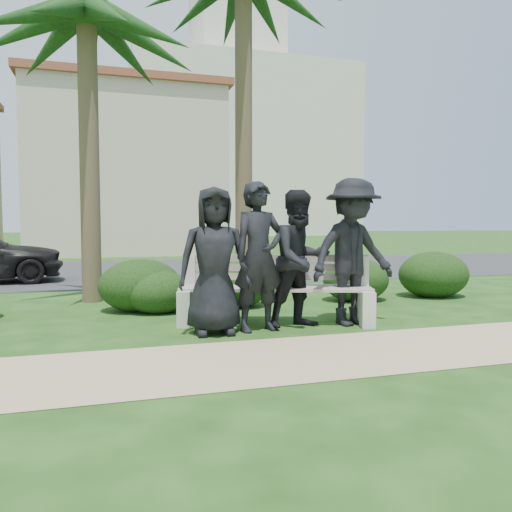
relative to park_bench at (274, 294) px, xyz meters
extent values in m
plane|color=#1D3D11|center=(-0.13, 0.18, -0.39)|extent=(160.00, 160.00, 0.00)
cube|color=tan|center=(-0.13, -1.62, -0.39)|extent=(30.00, 1.60, 0.01)
cube|color=#2D2D30|center=(-0.13, 8.18, -0.39)|extent=(160.00, 8.00, 0.01)
cube|color=beige|center=(-1.13, 18.18, 3.11)|extent=(8.00, 8.00, 7.00)
cube|color=brown|center=(-1.13, 18.18, 6.76)|extent=(8.40, 8.40, 0.30)
cube|color=beige|center=(13.87, 55.18, 9.61)|extent=(26.00, 18.00, 20.00)
cube|color=beige|center=(13.87, 55.18, 25.61)|extent=(10.00, 10.00, 12.00)
cube|color=#A99E8D|center=(0.00, -0.04, 0.07)|extent=(2.55, 1.32, 0.04)
cube|color=#A99E8D|center=(0.00, 0.21, 0.33)|extent=(2.38, 0.82, 0.29)
cube|color=beige|center=(-1.16, -0.04, -0.17)|extent=(0.34, 0.59, 0.46)
cube|color=beige|center=(1.16, -0.04, -0.17)|extent=(0.34, 0.59, 0.46)
imported|color=black|center=(-0.88, -0.35, 0.48)|extent=(0.89, 0.60, 1.75)
imported|color=black|center=(-0.32, -0.35, 0.52)|extent=(0.74, 0.56, 1.83)
imported|color=black|center=(0.24, -0.30, 0.48)|extent=(0.97, 0.83, 1.74)
imported|color=black|center=(0.95, -0.35, 0.55)|extent=(1.33, 0.90, 1.89)
ellipsoid|color=black|center=(-1.61, 1.55, 0.01)|extent=(1.24, 1.03, 0.81)
ellipsoid|color=black|center=(-1.37, 1.29, -0.07)|extent=(0.99, 0.82, 0.64)
ellipsoid|color=black|center=(-0.16, 1.48, -0.02)|extent=(1.15, 0.95, 0.75)
ellipsoid|color=black|center=(1.99, 1.50, -0.02)|extent=(1.16, 0.96, 0.75)
ellipsoid|color=black|center=(3.56, 1.51, 0.03)|extent=(1.30, 1.07, 0.85)
cylinder|color=brown|center=(-2.34, 2.67, 2.00)|extent=(0.32, 0.32, 4.78)
cylinder|color=brown|center=(0.41, 2.96, 2.58)|extent=(0.32, 0.32, 5.95)
camera|label=1|loc=(-2.11, -6.13, 0.91)|focal=35.00mm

